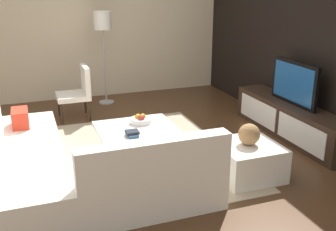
% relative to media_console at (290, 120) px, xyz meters
% --- Properties ---
extents(ground_plane, '(14.00, 14.00, 0.00)m').
position_rel_media_console_xyz_m(ground_plane, '(-0.00, -2.40, -0.25)').
color(ground_plane, '#4C301C').
extents(feature_wall_back, '(6.40, 0.12, 2.80)m').
position_rel_media_console_xyz_m(feature_wall_back, '(-0.00, 0.30, 1.15)').
color(feature_wall_back, black).
rests_on(feature_wall_back, ground).
extents(side_wall_left, '(0.12, 5.20, 2.80)m').
position_rel_media_console_xyz_m(side_wall_left, '(-3.20, -2.20, 1.15)').
color(side_wall_left, beige).
rests_on(side_wall_left, ground).
extents(area_rug, '(2.96, 2.58, 0.01)m').
position_rel_media_console_xyz_m(area_rug, '(-0.10, -2.40, -0.24)').
color(area_rug, tan).
rests_on(area_rug, ground).
extents(media_console, '(2.27, 0.46, 0.50)m').
position_rel_media_console_xyz_m(media_console, '(0.00, 0.00, 0.00)').
color(media_console, '#332319').
rests_on(media_console, ground).
extents(television, '(0.96, 0.06, 0.62)m').
position_rel_media_console_xyz_m(television, '(-0.00, 0.00, 0.56)').
color(television, black).
rests_on(television, media_console).
extents(sectional_couch, '(2.54, 2.32, 0.82)m').
position_rel_media_console_xyz_m(sectional_couch, '(0.52, -3.30, 0.03)').
color(sectional_couch, white).
rests_on(sectional_couch, ground).
extents(coffee_table, '(0.95, 1.01, 0.38)m').
position_rel_media_console_xyz_m(coffee_table, '(-0.10, -2.30, -0.05)').
color(coffee_table, '#332319').
rests_on(coffee_table, ground).
extents(accent_chair_near, '(0.53, 0.53, 0.87)m').
position_rel_media_console_xyz_m(accent_chair_near, '(-1.92, -2.78, 0.24)').
color(accent_chair_near, '#332319').
rests_on(accent_chair_near, ground).
extents(floor_lamp, '(0.32, 0.32, 1.68)m').
position_rel_media_console_xyz_m(floor_lamp, '(-2.61, -2.19, 1.17)').
color(floor_lamp, '#A5A5AA').
rests_on(floor_lamp, ground).
extents(ottoman, '(0.70, 0.70, 0.40)m').
position_rel_media_console_xyz_m(ottoman, '(0.90, -1.25, -0.05)').
color(ottoman, white).
rests_on(ottoman, ground).
extents(fruit_bowl, '(0.28, 0.28, 0.13)m').
position_rel_media_console_xyz_m(fruit_bowl, '(-0.28, -2.20, 0.18)').
color(fruit_bowl, silver).
rests_on(fruit_bowl, coffee_table).
extents(decorative_ball, '(0.25, 0.25, 0.25)m').
position_rel_media_console_xyz_m(decorative_ball, '(0.90, -1.25, 0.27)').
color(decorative_ball, '#997247').
rests_on(decorative_ball, ottoman).
extents(book_stack, '(0.21, 0.16, 0.06)m').
position_rel_media_console_xyz_m(book_stack, '(0.12, -2.42, 0.16)').
color(book_stack, '#2D516B').
rests_on(book_stack, coffee_table).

